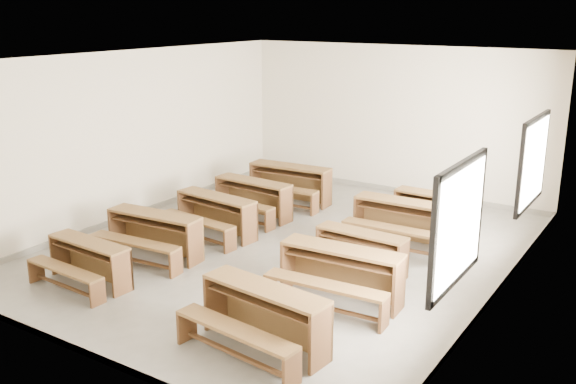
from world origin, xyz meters
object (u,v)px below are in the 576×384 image
Objects in this scene: desk_set_1 at (153,232)px; desk_set_9 at (435,209)px; desk_set_6 at (340,271)px; desk_set_2 at (215,213)px; desk_set_3 at (252,196)px; desk_set_0 at (87,259)px; desk_set_7 at (360,249)px; desk_set_8 at (402,219)px; desk_set_5 at (262,313)px; desk_set_4 at (289,181)px.

desk_set_1 is 5.07m from desk_set_9.
desk_set_2 is at bearing 155.92° from desk_set_6.
desk_set_3 is (-0.06, 1.20, 0.00)m from desk_set_2.
desk_set_0 is at bearing -89.59° from desk_set_3.
desk_set_7 is at bearing 17.39° from desk_set_1.
desk_set_1 is (0.06, 1.29, 0.05)m from desk_set_0.
desk_set_6 is at bearing 26.25° from desk_set_0.
desk_set_3 is (0.18, 3.87, 0.04)m from desk_set_0.
desk_set_8 reaches higher than desk_set_0.
desk_set_2 is at bearing 87.64° from desk_set_0.
desk_set_5 is at bearing -99.96° from desk_set_6.
desk_set_4 reaches higher than desk_set_9.
desk_set_8 is at bearing 96.16° from desk_set_5.
desk_set_4 is at bearing 127.49° from desk_set_6.
desk_set_5 is at bearing -28.69° from desk_set_1.
desk_set_2 is 3.31m from desk_set_8.
desk_set_8 is (3.06, 0.19, 0.02)m from desk_set_3.
desk_set_0 is 0.97× the size of desk_set_9.
desk_set_7 is (2.93, -2.54, -0.08)m from desk_set_4.
desk_set_3 is 1.23m from desk_set_4.
desk_set_5 is 1.16× the size of desk_set_9.
desk_set_9 is at bearing 58.54° from desk_set_0.
desk_set_4 reaches higher than desk_set_0.
desk_set_0 is 1.30m from desk_set_1.
desk_set_5 is at bearing -49.48° from desk_set_3.
desk_set_4 reaches higher than desk_set_6.
desk_set_8 is at bearing 89.71° from desk_set_7.
desk_set_1 is at bearing 162.12° from desk_set_5.
desk_set_8 is (0.00, 4.18, 0.01)m from desk_set_5.
desk_set_8 is (-0.17, 2.57, -0.00)m from desk_set_6.
desk_set_6 is 1.21× the size of desk_set_7.
desk_set_9 reaches higher than desk_set_7.
desk_set_4 is at bearing 89.86° from desk_set_0.
desk_set_3 is at bearing 90.04° from desk_set_0.
desk_set_0 is 5.10m from desk_set_4.
desk_set_2 reaches higher than desk_set_9.
desk_set_1 is at bearing -156.20° from desk_set_7.
desk_set_8 reaches higher than desk_set_1.
desk_set_0 is at bearing -160.18° from desk_set_6.
desk_set_2 is 1.10× the size of desk_set_9.
desk_set_3 is 0.94× the size of desk_set_6.
desk_set_1 is 1.02× the size of desk_set_2.
desk_set_6 reaches higher than desk_set_0.
desk_set_4 is 1.02× the size of desk_set_6.
desk_set_7 is at bearing -20.54° from desk_set_3.
desk_set_6 is at bearing 89.96° from desk_set_5.
desk_set_6 reaches higher than desk_set_8.
desk_set_0 is at bearing -97.43° from desk_set_1.
desk_set_6 reaches higher than desk_set_2.
desk_set_1 is 3.80m from desk_set_4.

